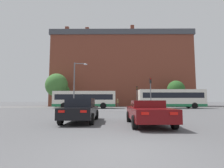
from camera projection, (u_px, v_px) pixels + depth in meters
The scene contains 17 objects.
ground_plane at pixel (120, 154), 4.24m from camera, with size 400.00×400.00×0.00m, color #545456.
stop_line_strip at pixel (114, 110), 24.70m from camera, with size 7.69×0.30×0.01m, color silver.
far_pavement at pixel (114, 107), 36.18m from camera, with size 68.54×2.50×0.01m, color gray.
brick_civic_building at pixel (121, 70), 45.70m from camera, with size 34.66×10.65×20.66m.
car_saloon_left at pixel (81, 110), 10.85m from camera, with size 1.92×4.55×1.44m.
car_roadster_right at pixel (148, 112), 9.46m from camera, with size 2.07×4.65×1.32m.
bus_crossing_lead at pixel (85, 99), 29.90m from camera, with size 10.46×2.73×2.94m.
bus_crossing_trailing at pixel (171, 98), 30.07m from camera, with size 11.09×2.68×3.23m.
traffic_light_near_right at pixel (151, 88), 25.01m from camera, with size 0.26×0.31×4.59m.
traffic_light_far_right at pixel (137, 93), 36.13m from camera, with size 0.26×0.31×4.32m.
street_lamp_junction at pixel (77, 81), 24.54m from camera, with size 1.89×0.36×6.71m.
pedestrian_waiting at pixel (159, 102), 35.93m from camera, with size 0.35×0.45×1.71m.
pedestrian_walking_east at pixel (118, 102), 37.12m from camera, with size 0.46×0.38×1.77m.
pedestrian_walking_west at pixel (144, 102), 36.77m from camera, with size 0.31×0.44×1.83m.
tree_by_building at pixel (57, 85), 37.16m from camera, with size 4.69×4.69×7.11m.
tree_kerbside at pixel (66, 91), 41.57m from camera, with size 3.61×3.61×5.62m.
tree_distant at pixel (176, 90), 36.59m from camera, with size 3.64×3.64×5.54m.
Camera 1 is at (-0.17, -4.39, 1.30)m, focal length 28.00 mm.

